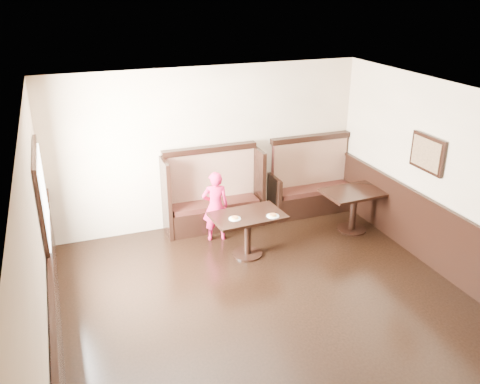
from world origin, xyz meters
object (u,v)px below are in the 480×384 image
table_neighbor (354,201)px  booth_main (213,199)px  booth_neighbor (311,187)px  child (215,206)px  table_main (248,224)px

table_neighbor → booth_main: bearing=152.3°
booth_neighbor → child: (-2.06, -0.51, 0.13)m
booth_main → table_neighbor: booth_main is taller
table_main → table_neighbor: bearing=1.0°
booth_main → booth_neighbor: size_ratio=1.06×
table_main → booth_main: bearing=95.3°
booth_main → booth_neighbor: 1.95m
booth_neighbor → table_neighbor: size_ratio=1.48×
table_main → booth_neighbor: bearing=30.3°
table_neighbor → child: (-2.35, 0.51, 0.05)m
booth_neighbor → table_neighbor: (0.29, -1.02, 0.08)m
booth_neighbor → table_main: size_ratio=1.42×
table_main → table_neighbor: 2.05m
table_main → child: 0.76m
booth_neighbor → table_neighbor: booth_neighbor is taller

